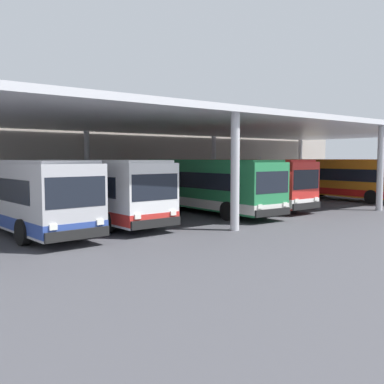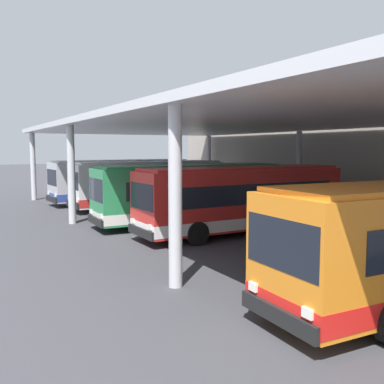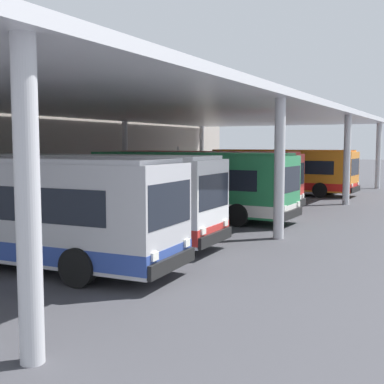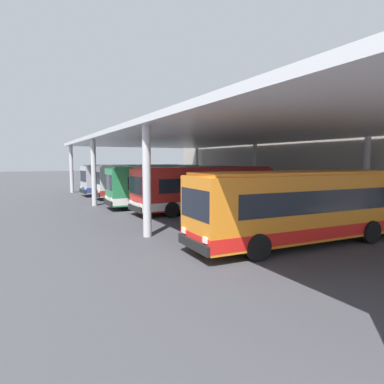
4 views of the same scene
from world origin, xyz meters
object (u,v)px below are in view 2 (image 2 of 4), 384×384
at_px(bus_nearest_bay, 122,180).
at_px(bus_middle_bay, 192,193).
at_px(bus_second_bay, 149,183).
at_px(trash_bin, 240,191).
at_px(bus_far_bay, 243,199).
at_px(bench_waiting, 259,194).

distance_m(bus_nearest_bay, bus_middle_bay, 10.71).
height_order(bus_second_bay, trash_bin, bus_second_bay).
xyz_separation_m(bus_nearest_bay, bus_middle_bay, (10.71, 0.05, 0.00)).
height_order(bus_nearest_bay, bus_second_bay, same).
bearing_deg(trash_bin, bus_far_bay, -34.69).
bearing_deg(bus_middle_bay, bus_far_bay, 13.15).
relative_size(bus_far_bay, bench_waiting, 5.88).
height_order(bench_waiting, trash_bin, trash_bin).
relative_size(bus_second_bay, trash_bin, 10.83).
distance_m(bus_nearest_bay, bus_second_bay, 3.85).
relative_size(bus_nearest_bay, bus_middle_bay, 1.01).
distance_m(bus_nearest_bay, trash_bin, 9.36).
bearing_deg(bus_second_bay, bench_waiting, 79.81).
bearing_deg(bench_waiting, bus_second_bay, -100.19).
relative_size(bus_nearest_bay, bus_second_bay, 1.01).
xyz_separation_m(bus_nearest_bay, bus_second_bay, (3.81, 0.56, 0.00)).
distance_m(bus_middle_bay, bench_waiting, 10.29).
bearing_deg(trash_bin, bus_middle_bay, -47.52).
bearing_deg(bus_middle_bay, bench_waiting, 122.03).
xyz_separation_m(bus_middle_bay, bench_waiting, (-5.43, 8.68, -0.99)).
bearing_deg(trash_bin, bus_second_bay, -81.54).
bearing_deg(bus_far_bay, bench_waiting, 138.73).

